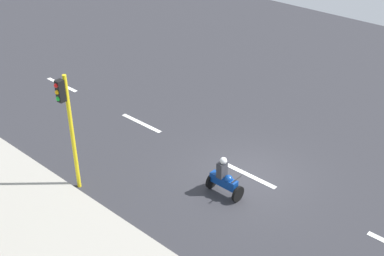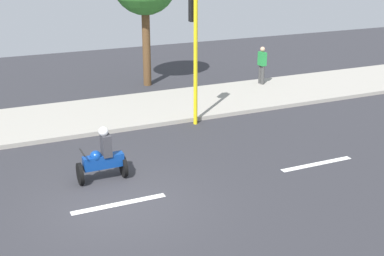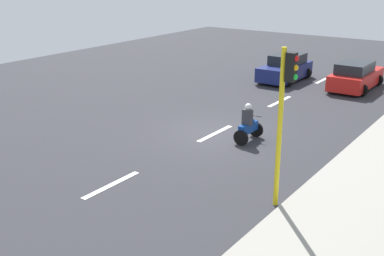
{
  "view_description": "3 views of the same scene",
  "coord_description": "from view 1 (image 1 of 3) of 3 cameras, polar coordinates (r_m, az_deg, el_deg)",
  "views": [
    {
      "loc": [
        13.19,
        8.91,
        11.32
      ],
      "look_at": [
        0.96,
        -2.07,
        1.7
      ],
      "focal_mm": 47.47,
      "sensor_mm": 36.0,
      "label": 1
    },
    {
      "loc": [
        -10.99,
        2.98,
        6.01
      ],
      "look_at": [
        1.82,
        -2.8,
        1.01
      ],
      "focal_mm": 47.66,
      "sensor_mm": 36.0,
      "label": 2
    },
    {
      "loc": [
        10.13,
        -16.1,
        6.54
      ],
      "look_at": [
        0.31,
        -2.08,
        0.86
      ],
      "focal_mm": 46.45,
      "sensor_mm": 36.0,
      "label": 3
    }
  ],
  "objects": [
    {
      "name": "motorcycle",
      "position": [
        18.16,
        3.64,
        -5.75
      ],
      "size": [
        0.6,
        1.3,
        1.53
      ],
      "color": "black",
      "rests_on": "ground"
    },
    {
      "name": "lane_stripe_mid",
      "position": [
        19.53,
        6.44,
        -5.3
      ],
      "size": [
        0.2,
        2.4,
        0.01
      ],
      "primitive_type": "cube",
      "color": "white",
      "rests_on": "ground"
    },
    {
      "name": "lane_stripe_north",
      "position": [
        22.9,
        -5.72,
        0.55
      ],
      "size": [
        0.2,
        2.4,
        0.01
      ],
      "primitive_type": "cube",
      "color": "white",
      "rests_on": "ground"
    },
    {
      "name": "traffic_light_corner",
      "position": [
        17.7,
        -13.81,
        1.08
      ],
      "size": [
        0.49,
        0.24,
        4.5
      ],
      "color": "yellow",
      "rests_on": "ground"
    },
    {
      "name": "ground_plane",
      "position": [
        19.56,
        6.43,
        -5.44
      ],
      "size": [
        40.0,
        60.0,
        0.1
      ],
      "primitive_type": "cube",
      "color": "#2D2D33"
    },
    {
      "name": "lane_stripe_far_north",
      "position": [
        27.19,
        -14.41,
        4.74
      ],
      "size": [
        0.2,
        2.4,
        0.01
      ],
      "primitive_type": "cube",
      "color": "white",
      "rests_on": "ground"
    }
  ]
}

